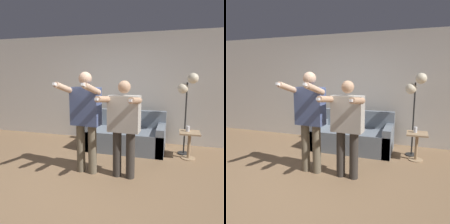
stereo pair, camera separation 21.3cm
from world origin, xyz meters
The scene contains 9 objects.
ground_plane centered at (0.00, 0.00, 0.00)m, with size 16.00×16.00×0.00m, color #846647.
wall_back centered at (0.00, 2.47, 1.30)m, with size 10.00×0.05×2.60m.
couch centered at (0.34, 1.81, 0.28)m, with size 1.71×0.86×0.83m.
person_left centered at (-0.02, 0.45, 0.98)m, with size 0.57×0.68×1.68m.
person_right centered at (0.61, 0.45, 0.90)m, with size 0.58×0.69×1.55m.
cat centered at (0.21, 2.14, 0.91)m, with size 0.50×0.14×0.20m.
floor_lamp centered at (1.59, 1.83, 1.34)m, with size 0.39×0.24×1.67m.
side_table centered at (1.67, 1.58, 0.38)m, with size 0.38×0.38×0.54m.
cup centered at (1.63, 1.61, 0.60)m, with size 0.07×0.07×0.11m.
Camera 1 is at (1.36, -2.76, 1.63)m, focal length 35.00 mm.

